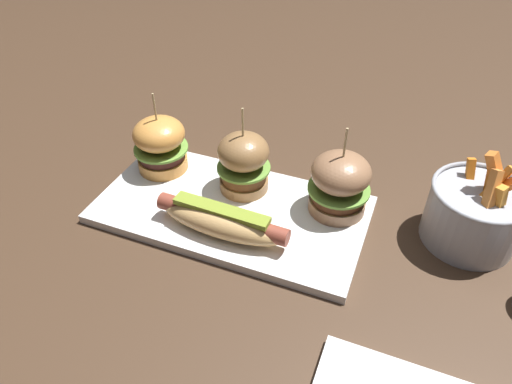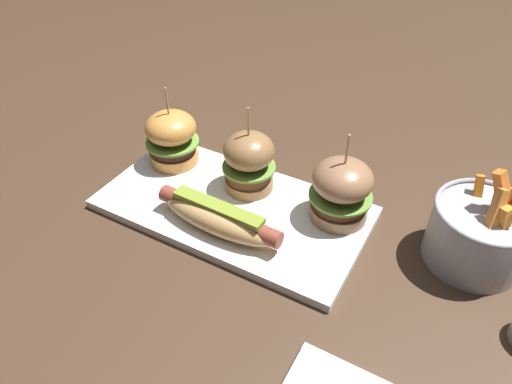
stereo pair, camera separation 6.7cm
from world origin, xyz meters
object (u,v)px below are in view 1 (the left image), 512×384
object	(u,v)px
hot_dog	(222,220)
fries_bucket	(475,214)
platter_main	(231,210)
slider_left	(160,144)
slider_center	(246,163)
slider_right	(340,183)

from	to	relation	value
hot_dog	fries_bucket	bearing A→B (deg)	22.19
platter_main	slider_left	distance (m)	0.16
slider_center	fries_bucket	size ratio (longest dim) A/B	0.99
hot_dog	slider_center	world-z (taller)	slider_center
slider_left	slider_center	bearing A→B (deg)	0.31
hot_dog	slider_left	size ratio (longest dim) A/B	1.44
hot_dog	slider_center	bearing A→B (deg)	94.16
slider_right	hot_dog	bearing A→B (deg)	-141.43
slider_left	slider_center	size ratio (longest dim) A/B	0.96
platter_main	fries_bucket	bearing A→B (deg)	12.91
hot_dog	slider_left	bearing A→B (deg)	146.48
hot_dog	slider_center	size ratio (longest dim) A/B	1.39
platter_main	hot_dog	world-z (taller)	hot_dog
slider_center	fries_bucket	bearing A→B (deg)	4.70
slider_left	fries_bucket	world-z (taller)	slider_left
slider_left	slider_right	xyz separation A→B (m)	(0.29, 0.01, 0.00)
hot_dog	fries_bucket	distance (m)	0.35
platter_main	slider_left	size ratio (longest dim) A/B	2.95
slider_left	hot_dog	bearing A→B (deg)	-33.52
slider_left	slider_center	world-z (taller)	slider_center
hot_dog	platter_main	bearing A→B (deg)	101.45
slider_right	slider_left	bearing A→B (deg)	-178.95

